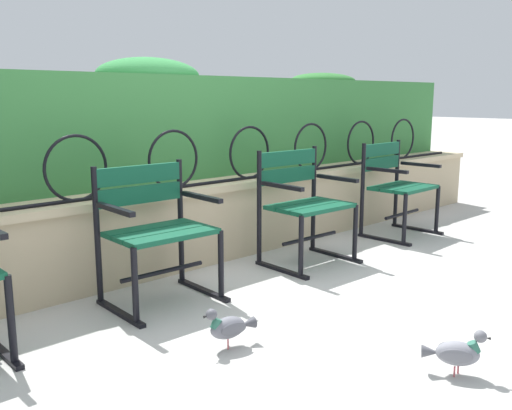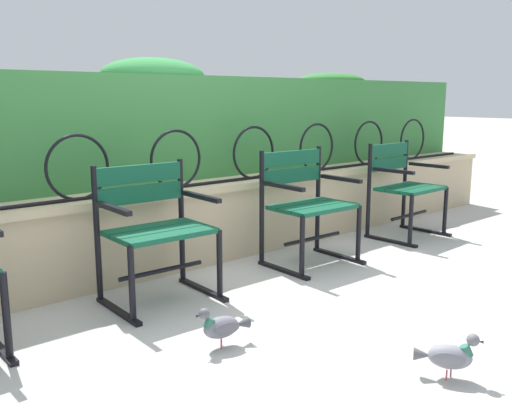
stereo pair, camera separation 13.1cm
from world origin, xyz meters
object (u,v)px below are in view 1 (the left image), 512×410
(pigeon_far_side, at_px, (229,326))
(pigeon_near_chairs, at_px, (456,352))
(park_chair_centre_left, at_px, (155,227))
(park_chair_centre_right, at_px, (303,202))
(park_chair_rightmost, at_px, (396,184))

(pigeon_far_side, bearing_deg, pigeon_near_chairs, -58.58)
(park_chair_centre_left, relative_size, park_chair_centre_right, 0.98)
(park_chair_centre_left, bearing_deg, pigeon_near_chairs, -75.65)
(park_chair_centre_right, height_order, pigeon_near_chairs, park_chair_centre_right)
(pigeon_near_chairs, bearing_deg, pigeon_far_side, 121.42)
(pigeon_near_chairs, bearing_deg, park_chair_centre_right, 63.98)
(park_chair_centre_left, relative_size, park_chair_rightmost, 1.00)
(pigeon_near_chairs, xyz_separation_m, pigeon_far_side, (-0.56, 0.92, 0.00))
(park_chair_centre_left, height_order, pigeon_near_chairs, park_chair_centre_left)
(pigeon_far_side, bearing_deg, park_chair_centre_right, 28.93)
(park_chair_centre_right, distance_m, pigeon_near_chairs, 1.90)
(pigeon_far_side, bearing_deg, park_chair_rightmost, 16.46)
(park_chair_centre_left, height_order, park_chair_rightmost, park_chair_centre_left)
(pigeon_near_chairs, bearing_deg, park_chair_rightmost, 39.22)
(park_chair_centre_right, distance_m, pigeon_far_side, 1.61)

